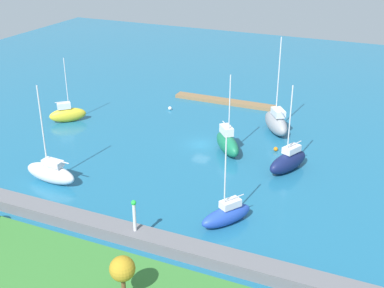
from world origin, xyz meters
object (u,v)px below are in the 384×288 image
Objects in this scene: sailboat_navy_near_pier at (288,161)px; mooring_buoy_white at (170,108)px; sailboat_green_off_beacon at (227,143)px; sailboat_yellow_far_south at (67,114)px; sailboat_gray_mid_basin at (276,122)px; pier_dock at (225,101)px; mooring_buoy_orange at (276,149)px; harbor_beacon at (134,213)px; park_tree_midwest at (122,269)px; sailboat_white_east_end at (51,172)px; sailboat_blue_by_breakwater at (227,214)px.

mooring_buoy_white is (25.36, -14.75, -1.16)m from sailboat_navy_near_pier.
sailboat_yellow_far_south is at bearing -131.53° from sailboat_green_off_beacon.
pier_dock is at bearing 17.34° from sailboat_gray_mid_basin.
sailboat_gray_mid_basin is at bearing -74.44° from mooring_buoy_orange.
sailboat_yellow_far_south is 0.89× the size of sailboat_navy_near_pier.
pier_dock is 5.24× the size of harbor_beacon.
sailboat_green_off_beacon reaches higher than sailboat_yellow_far_south.
sailboat_green_off_beacon is 18.35× the size of mooring_buoy_white.
sailboat_gray_mid_basin is 1.28× the size of sailboat_green_off_beacon.
park_tree_midwest is 26.93m from sailboat_white_east_end.
mooring_buoy_orange reaches higher than pier_dock.
sailboat_gray_mid_basin reaches higher than park_tree_midwest.
sailboat_blue_by_breakwater reaches higher than pier_dock.
sailboat_navy_near_pier is 16.05m from sailboat_blue_by_breakwater.
sailboat_green_off_beacon is at bearing -44.03° from sailboat_yellow_far_south.
sailboat_green_off_beacon reaches higher than mooring_buoy_white.
sailboat_white_east_end is 32.61m from mooring_buoy_orange.
harbor_beacon is at bearing 74.76° from mooring_buoy_orange.
sailboat_gray_mid_basin is (-12.50, 9.85, 1.46)m from pier_dock.
sailboat_yellow_far_south is at bearing 41.88° from mooring_buoy_white.
sailboat_gray_mid_basin reaches higher than sailboat_white_east_end.
park_tree_midwest reaches higher than mooring_buoy_white.
sailboat_gray_mid_basin is (-1.56, -44.88, -2.67)m from park_tree_midwest.
sailboat_yellow_far_south is 29.18m from sailboat_green_off_beacon.
sailboat_white_east_end is at bearing 85.57° from mooring_buoy_white.
sailboat_yellow_far_south is 0.92× the size of sailboat_green_off_beacon.
sailboat_white_east_end reaches higher than sailboat_blue_by_breakwater.
sailboat_yellow_far_south is at bearing 42.82° from pier_dock.
park_tree_midwest is 47.68m from sailboat_yellow_far_south.
pier_dock is at bearing 161.03° from sailboat_green_off_beacon.
pier_dock is at bearing -49.32° from mooring_buoy_orange.
mooring_buoy_white is at bearing 44.39° from pier_dock.
mooring_buoy_white is (7.74, 7.58, 0.02)m from pier_dock.
sailboat_blue_by_breakwater is (-14.45, 38.06, 0.88)m from pier_dock.
mooring_buoy_white is (-13.48, -12.08, -1.06)m from sailboat_yellow_far_south.
sailboat_white_east_end is (27.73, 15.90, -0.04)m from sailboat_navy_near_pier.
mooring_buoy_white is at bearing -96.62° from sailboat_navy_near_pier.
sailboat_green_off_beacon is at bearing -92.95° from harbor_beacon.
pier_dock is 15.98m from sailboat_gray_mid_basin.
mooring_buoy_orange is (-35.65, -2.87, -1.07)m from sailboat_yellow_far_south.
park_tree_midwest reaches higher than mooring_buoy_orange.
park_tree_midwest is at bearing 101.31° from pier_dock.
sailboat_white_east_end is (10.12, 38.23, 1.14)m from pier_dock.
sailboat_gray_mid_basin reaches higher than harbor_beacon.
sailboat_white_east_end is 1.21× the size of sailboat_blue_by_breakwater.
mooring_buoy_orange is at bearing -147.54° from sailboat_blue_by_breakwater.
sailboat_white_east_end reaches higher than harbor_beacon.
sailboat_navy_near_pier is 29.36m from mooring_buoy_white.
park_tree_midwest is 0.29× the size of sailboat_gray_mid_basin.
sailboat_yellow_far_south is 40.13m from sailboat_blue_by_breakwater.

